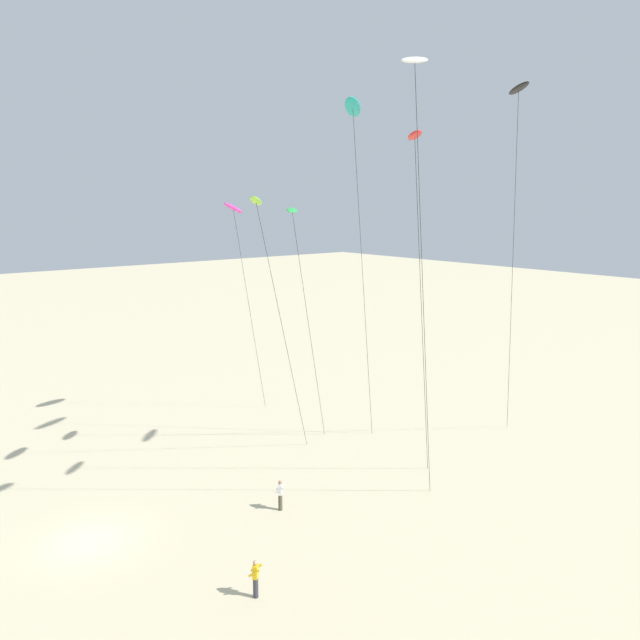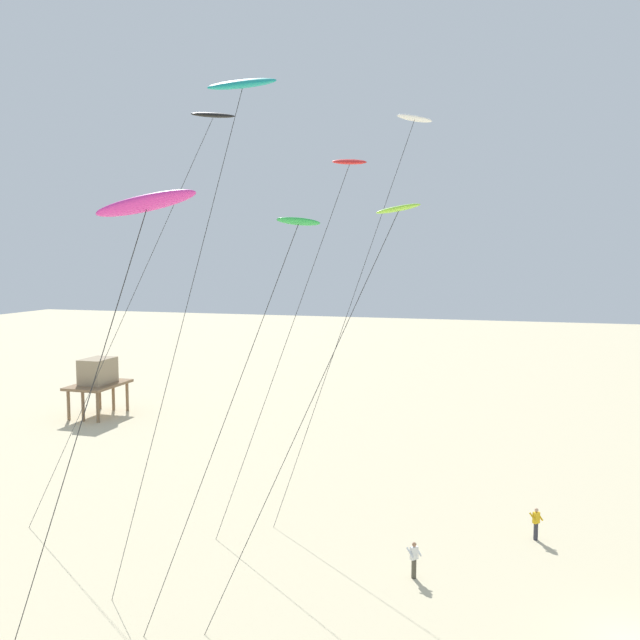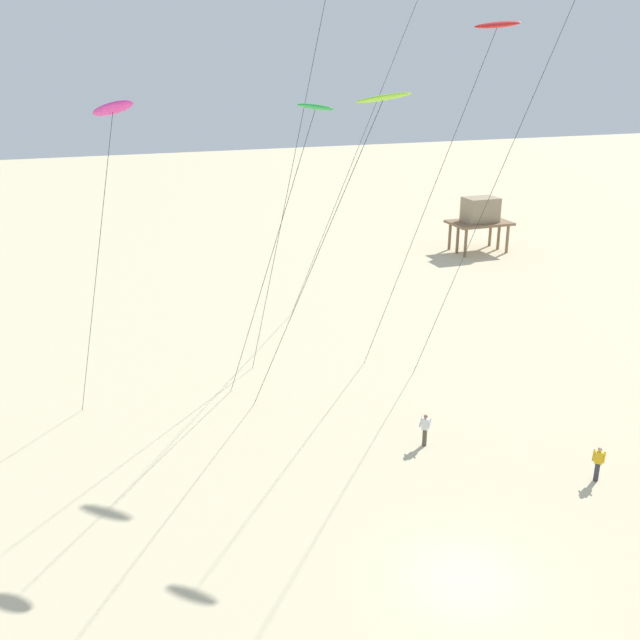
# 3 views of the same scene
# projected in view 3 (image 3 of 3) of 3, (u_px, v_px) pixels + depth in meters

# --- Properties ---
(ground_plane) EXTENTS (260.00, 260.00, 0.00)m
(ground_plane) POSITION_uv_depth(u_px,v_px,m) (464.00, 579.00, 26.34)
(ground_plane) COLOR beige
(kite_green) EXTENTS (4.14, 6.07, 16.00)m
(kite_green) POSITION_uv_depth(u_px,v_px,m) (313.00, 115.00, 32.51)
(kite_green) COLOR green
(kite_green) RESTS_ON ground
(kite_red) EXTENTS (4.89, 7.00, 19.55)m
(kite_red) POSITION_uv_depth(u_px,v_px,m) (495.00, 32.00, 34.46)
(kite_red) COLOR red
(kite_red) RESTS_ON ground
(kite_magenta) EXTENTS (3.77, 5.57, 16.39)m
(kite_magenta) POSITION_uv_depth(u_px,v_px,m) (112.00, 111.00, 30.81)
(kite_magenta) COLOR #D8339E
(kite_magenta) RESTS_ON ground
(kite_lime) EXTENTS (5.32, 7.59, 16.65)m
(kite_lime) POSITION_uv_depth(u_px,v_px,m) (380.00, 105.00, 29.67)
(kite_lime) COLOR #8CD833
(kite_lime) RESTS_ON ground
(kite_flyer_nearest) EXTENTS (0.73, 0.73, 1.67)m
(kite_flyer_nearest) POSITION_uv_depth(u_px,v_px,m) (598.00, 463.00, 32.19)
(kite_flyer_nearest) COLOR #33333D
(kite_flyer_nearest) RESTS_ON ground
(kite_flyer_middle) EXTENTS (0.73, 0.73, 1.67)m
(kite_flyer_middle) POSITION_uv_depth(u_px,v_px,m) (425.00, 429.00, 35.13)
(kite_flyer_middle) COLOR #4C4738
(kite_flyer_middle) RESTS_ON ground
(stilt_house) EXTENTS (5.75, 3.75, 5.26)m
(stilt_house) POSITION_uv_depth(u_px,v_px,m) (480.00, 214.00, 69.75)
(stilt_house) COLOR #846647
(stilt_house) RESTS_ON ground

